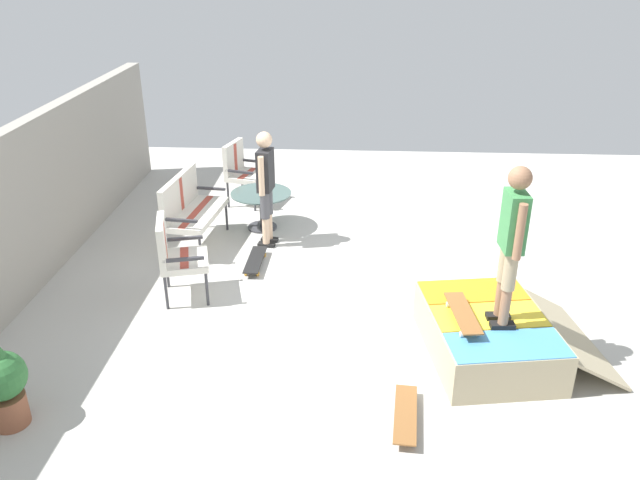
{
  "coord_description": "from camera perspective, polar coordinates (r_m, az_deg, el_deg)",
  "views": [
    {
      "loc": [
        -6.84,
        0.03,
        3.91
      ],
      "look_at": [
        0.04,
        0.42,
        0.7
      ],
      "focal_mm": 35.67,
      "sensor_mm": 36.0,
      "label": 1
    }
  ],
  "objects": [
    {
      "name": "person_skater",
      "position": [
        6.22,
        16.84,
        0.3
      ],
      "size": [
        0.48,
        0.26,
        1.64
      ],
      "color": "black",
      "rests_on": "skate_ramp"
    },
    {
      "name": "skateboard_on_ramp",
      "position": [
        6.56,
        12.69,
        -6.45
      ],
      "size": [
        0.82,
        0.29,
        0.1
      ],
      "color": "brown",
      "rests_on": "skate_ramp"
    },
    {
      "name": "patio_chair_by_wall",
      "position": [
        7.71,
        -12.97,
        -1.01
      ],
      "size": [
        0.74,
        0.69,
        1.02
      ],
      "color": "#38383D",
      "rests_on": "ground_plane"
    },
    {
      "name": "skateboard_spare",
      "position": [
        5.96,
        7.68,
        -15.26
      ],
      "size": [
        0.81,
        0.27,
        0.1
      ],
      "color": "brown",
      "rests_on": "ground_plane"
    },
    {
      "name": "patio_table",
      "position": [
        9.54,
        -5.28,
        3.31
      ],
      "size": [
        0.9,
        0.9,
        0.57
      ],
      "color": "#38383D",
      "rests_on": "ground_plane"
    },
    {
      "name": "patio_bench",
      "position": [
        9.06,
        -11.73,
        3.13
      ],
      "size": [
        1.3,
        0.68,
        1.02
      ],
      "color": "#38383D",
      "rests_on": "ground_plane"
    },
    {
      "name": "back_wall_cinderblock",
      "position": [
        8.43,
        -25.15,
        2.34
      ],
      "size": [
        9.0,
        0.2,
        2.01
      ],
      "color": "#9E998E",
      "rests_on": "ground_plane"
    },
    {
      "name": "patio_chair_near_house",
      "position": [
        10.5,
        -7.13,
        6.5
      ],
      "size": [
        0.74,
        0.69,
        1.02
      ],
      "color": "#38383D",
      "rests_on": "ground_plane"
    },
    {
      "name": "skate_ramp",
      "position": [
        6.89,
        14.95,
        -8.21
      ],
      "size": [
        1.81,
        2.0,
        0.47
      ],
      "color": "tan",
      "rests_on": "ground_plane"
    },
    {
      "name": "skateboard_by_bench",
      "position": [
        8.53,
        -5.82,
        -1.8
      ],
      "size": [
        0.8,
        0.22,
        0.1
      ],
      "color": "black",
      "rests_on": "ground_plane"
    },
    {
      "name": "ground_plane",
      "position": [
        7.9,
        3.03,
        -5.13
      ],
      "size": [
        12.0,
        12.0,
        0.1
      ],
      "primitive_type": "cube",
      "color": "beige"
    },
    {
      "name": "potted_plant",
      "position": [
        6.3,
        -26.64,
        -11.25
      ],
      "size": [
        0.44,
        0.44,
        0.92
      ],
      "color": "brown",
      "rests_on": "ground_plane"
    },
    {
      "name": "person_watching",
      "position": [
        8.81,
        -4.9,
        5.3
      ],
      "size": [
        0.48,
        0.28,
        1.65
      ],
      "color": "black",
      "rests_on": "ground_plane"
    }
  ]
}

